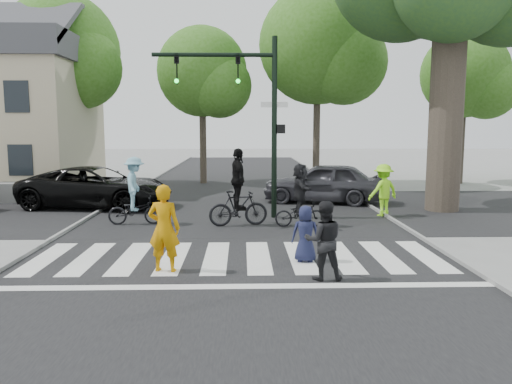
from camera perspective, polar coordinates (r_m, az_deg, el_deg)
ground at (r=10.95m, az=-2.20°, el=-8.82°), size 120.00×120.00×0.00m
road_stem at (r=15.81m, az=-2.02°, el=-3.72°), size 10.00×70.00×0.01m
road_cross at (r=18.76m, az=-1.95°, el=-1.95°), size 70.00×10.00×0.01m
curb_left at (r=16.62m, az=-19.74°, el=-3.45°), size 0.10×70.00×0.10m
curb_right at (r=16.55m, az=15.78°, el=-3.34°), size 0.10×70.00×0.10m
crosswalk at (r=11.58m, az=-2.17°, el=-7.87°), size 10.00×3.85×0.01m
traffic_signal at (r=16.73m, az=-0.82°, el=10.30°), size 4.45×0.29×6.00m
bg_tree_1 at (r=27.68m, az=-20.87°, el=14.42°), size 6.09×5.80×9.80m
bg_tree_2 at (r=27.33m, az=-5.68°, el=13.11°), size 5.04×4.80×8.40m
bg_tree_3 at (r=26.40m, az=7.83°, el=15.82°), size 6.30×6.00×10.20m
bg_tree_4 at (r=29.37m, az=23.29°, el=11.87°), size 4.83×4.60×8.15m
pedestrian_woman at (r=10.75m, az=-10.46°, el=-4.10°), size 0.74×0.54×1.88m
pedestrian_child at (r=11.44m, az=5.67°, el=-4.78°), size 0.66×0.46×1.30m
pedestrian_adult at (r=10.13m, az=7.74°, el=-5.52°), size 0.79×0.62×1.61m
cyclist_left at (r=16.14m, az=-13.66°, el=-0.37°), size 1.74×1.15×2.14m
cyclist_mid at (r=15.47m, az=-2.04°, el=-0.26°), size 1.92×1.19×2.42m
cyclist_right at (r=15.40m, az=5.06°, el=-0.77°), size 1.56×1.45×1.96m
car_suv at (r=19.95m, az=-17.76°, el=0.53°), size 6.01×3.49×1.58m
car_grey at (r=20.44m, az=7.66°, el=1.07°), size 5.15×3.07×1.64m
bystander_hivis at (r=17.75m, az=14.33°, el=0.21°), size 1.34×1.10×1.80m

